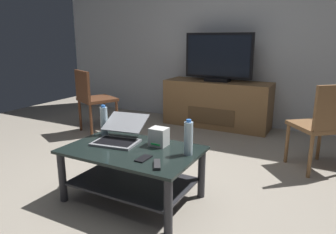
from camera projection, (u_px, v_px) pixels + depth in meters
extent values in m
plane|color=#9E9384|center=(153.00, 193.00, 2.61)|extent=(7.68, 7.68, 0.00)
cube|color=silver|center=(242.00, 29.00, 4.46)|extent=(6.40, 0.12, 2.80)
cube|color=black|center=(132.00, 150.00, 2.42)|extent=(1.05, 0.68, 0.02)
cube|color=#2D2D33|center=(133.00, 181.00, 2.49)|extent=(0.92, 0.59, 0.02)
cylinder|color=#2D2D33|center=(62.00, 177.00, 2.44)|extent=(0.06, 0.06, 0.41)
cylinder|color=#2D2D33|center=(168.00, 207.00, 2.01)|extent=(0.06, 0.06, 0.41)
cylinder|color=#2D2D33|center=(109.00, 154.00, 2.94)|extent=(0.06, 0.06, 0.41)
cylinder|color=#2D2D33|center=(202.00, 174.00, 2.51)|extent=(0.06, 0.06, 0.41)
cube|color=olive|center=(217.00, 104.00, 4.55)|extent=(1.54, 0.52, 0.67)
cube|color=brown|center=(210.00, 116.00, 4.36)|extent=(0.69, 0.01, 0.23)
cube|color=black|center=(217.00, 80.00, 4.44)|extent=(0.35, 0.20, 0.05)
cube|color=black|center=(218.00, 56.00, 4.36)|extent=(0.99, 0.04, 0.63)
cube|color=black|center=(218.00, 56.00, 4.34)|extent=(0.92, 0.01, 0.57)
cube|color=brown|center=(318.00, 126.00, 3.01)|extent=(0.62, 0.62, 0.04)
cube|color=brown|center=(335.00, 109.00, 2.77)|extent=(0.34, 0.29, 0.44)
cylinder|color=brown|center=(319.00, 141.00, 3.29)|extent=(0.04, 0.04, 0.42)
cylinder|color=brown|center=(287.00, 143.00, 3.21)|extent=(0.04, 0.04, 0.42)
cylinder|color=brown|center=(310.00, 157.00, 2.85)|extent=(0.04, 0.04, 0.42)
cube|color=#59331E|center=(97.00, 99.00, 4.24)|extent=(0.58, 0.58, 0.04)
cube|color=#59331E|center=(82.00, 86.00, 4.08)|extent=(0.39, 0.21, 0.41)
cylinder|color=#59331E|center=(117.00, 117.00, 4.26)|extent=(0.04, 0.04, 0.44)
cylinder|color=#59331E|center=(105.00, 112.00, 4.56)|extent=(0.04, 0.04, 0.44)
cylinder|color=#59331E|center=(91.00, 121.00, 4.04)|extent=(0.04, 0.04, 0.44)
cylinder|color=#59331E|center=(80.00, 115.00, 4.34)|extent=(0.04, 0.04, 0.44)
cube|color=gray|center=(116.00, 142.00, 2.53)|extent=(0.39, 0.31, 0.02)
cube|color=black|center=(116.00, 141.00, 2.53)|extent=(0.34, 0.24, 0.00)
cube|color=gray|center=(126.00, 122.00, 2.67)|extent=(0.39, 0.29, 0.12)
cube|color=silver|center=(125.00, 122.00, 2.66)|extent=(0.35, 0.25, 0.10)
cube|color=white|center=(159.00, 137.00, 2.47)|extent=(0.14, 0.12, 0.15)
cube|color=#19D84C|center=(155.00, 145.00, 2.43)|extent=(0.08, 0.00, 0.01)
cylinder|color=silver|center=(188.00, 138.00, 2.26)|extent=(0.07, 0.07, 0.25)
cylinder|color=blue|center=(189.00, 121.00, 2.23)|extent=(0.04, 0.04, 0.02)
cylinder|color=silver|center=(104.00, 121.00, 2.74)|extent=(0.07, 0.07, 0.25)
cylinder|color=blue|center=(103.00, 106.00, 2.70)|extent=(0.04, 0.04, 0.02)
cube|color=black|center=(144.00, 158.00, 2.21)|extent=(0.07, 0.14, 0.01)
cube|color=#2D2D30|center=(157.00, 165.00, 2.09)|extent=(0.12, 0.16, 0.02)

